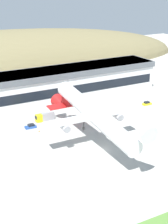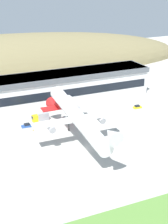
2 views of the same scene
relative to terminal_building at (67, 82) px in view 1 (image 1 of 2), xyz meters
The scene contains 9 objects.
ground_plane 52.84m from the terminal_building, 104.59° to the right, with size 353.31×353.31×0.00m, color #ADAAA3.
terminal_building is the anchor object (origin of this frame).
jetway_0 17.46m from the terminal_building, 95.85° to the right, with size 3.38×16.50×5.43m.
cargo_airplane 48.98m from the terminal_building, 107.32° to the right, with size 32.25×54.50×12.82m.
service_car_1 35.58m from the terminal_building, 43.40° to the right, with size 3.94×1.93×1.48m.
service_car_2 36.07m from the terminal_building, 138.58° to the right, with size 4.11×2.06×1.50m.
fuel_truck 27.78m from the terminal_building, 134.84° to the right, with size 7.17×2.28×3.19m.
traffic_cone_0 28.42m from the terminal_building, 65.89° to the right, with size 0.52×0.52×0.58m.
traffic_cone_1 38.23m from the terminal_building, 132.10° to the right, with size 0.52×0.52×0.58m.
Camera 1 is at (-57.38, -89.18, 51.83)m, focal length 60.00 mm.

